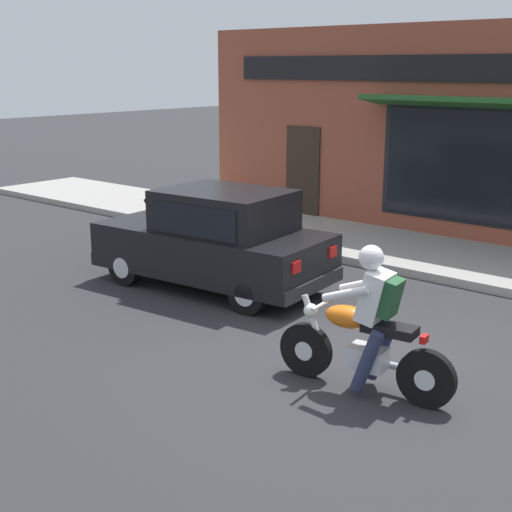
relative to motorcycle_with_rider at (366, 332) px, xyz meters
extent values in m
plane|color=#2B2B2D|center=(0.65, 0.39, -0.68)|extent=(80.00, 80.00, 0.00)
cube|color=#9E9B93|center=(5.44, 3.39, -0.61)|extent=(2.60, 22.00, 0.14)
cube|color=brown|center=(6.99, 2.64, 1.42)|extent=(0.50, 11.40, 4.20)
cube|color=black|center=(6.72, 1.22, 0.87)|extent=(0.04, 4.79, 2.10)
cube|color=black|center=(6.74, 1.22, 0.87)|extent=(0.02, 5.02, 2.20)
cube|color=#2D2319|center=(6.72, 5.78, 0.37)|extent=(0.04, 0.90, 2.10)
cube|color=#235623|center=(6.39, 1.22, 2.07)|extent=(0.81, 5.47, 0.24)
cube|color=black|center=(6.71, 2.64, 2.67)|extent=(0.06, 9.69, 0.50)
cylinder|color=black|center=(-0.09, 0.72, -0.37)|extent=(0.17, 0.63, 0.62)
cylinder|color=silver|center=(-0.09, 0.72, -0.37)|extent=(0.15, 0.23, 0.22)
cylinder|color=black|center=(0.08, -0.67, -0.37)|extent=(0.17, 0.63, 0.62)
cylinder|color=silver|center=(0.08, -0.67, -0.37)|extent=(0.15, 0.23, 0.22)
cube|color=silver|center=(0.00, -0.03, -0.29)|extent=(0.33, 0.43, 0.24)
ellipsoid|color=orange|center=(-0.03, 0.22, 0.12)|extent=(0.36, 0.55, 0.24)
cube|color=black|center=(0.03, -0.26, 0.08)|extent=(0.33, 0.59, 0.10)
cylinder|color=silver|center=(-0.08, 0.62, -0.05)|extent=(0.11, 0.33, 0.68)
cylinder|color=silver|center=(-0.06, 0.50, 0.23)|extent=(0.56, 0.11, 0.04)
sphere|color=silver|center=(-0.08, 0.67, 0.11)|extent=(0.16, 0.16, 0.16)
cylinder|color=silver|center=(0.21, -0.41, -0.39)|extent=(0.15, 0.56, 0.08)
cube|color=red|center=(0.07, -0.62, 0.05)|extent=(0.13, 0.07, 0.08)
cylinder|color=#282D4C|center=(-0.17, -0.12, -0.25)|extent=(0.18, 0.36, 0.71)
cylinder|color=#282D4C|center=(0.19, -0.08, -0.25)|extent=(0.18, 0.36, 0.71)
cube|color=silver|center=(0.01, -0.08, 0.40)|extent=(0.38, 0.37, 0.57)
cylinder|color=silver|center=(-0.22, 0.14, 0.44)|extent=(0.15, 0.53, 0.26)
cylinder|color=silver|center=(0.18, 0.18, 0.44)|extent=(0.15, 0.53, 0.26)
sphere|color=silver|center=(0.00, -0.02, 0.81)|extent=(0.26, 0.26, 0.26)
cube|color=#1E4728|center=(0.03, -0.24, 0.42)|extent=(0.31, 0.27, 0.42)
cylinder|color=black|center=(0.86, 4.96, -0.38)|extent=(0.23, 0.61, 0.60)
cylinder|color=silver|center=(0.86, 4.96, -0.38)|extent=(0.23, 0.35, 0.33)
cylinder|color=black|center=(2.30, 5.08, -0.38)|extent=(0.23, 0.61, 0.60)
cylinder|color=silver|center=(2.30, 5.08, -0.38)|extent=(0.23, 0.35, 0.33)
cylinder|color=black|center=(1.07, 2.57, -0.38)|extent=(0.23, 0.61, 0.60)
cylinder|color=silver|center=(1.07, 2.57, -0.38)|extent=(0.23, 0.35, 0.33)
cylinder|color=black|center=(2.51, 2.69, -0.38)|extent=(0.23, 0.61, 0.60)
cylinder|color=silver|center=(2.51, 2.69, -0.38)|extent=(0.23, 0.35, 0.33)
cube|color=black|center=(1.69, 3.83, -0.08)|extent=(1.95, 3.83, 0.70)
cube|color=black|center=(1.71, 3.58, 0.56)|extent=(1.60, 2.02, 0.66)
cube|color=black|center=(1.63, 4.44, 0.51)|extent=(1.35, 0.46, 0.51)
cube|color=black|center=(0.98, 3.52, 0.54)|extent=(0.16, 1.52, 0.46)
cube|color=black|center=(2.43, 3.64, 0.54)|extent=(0.16, 1.52, 0.46)
cube|color=silver|center=(1.02, 5.64, 0.04)|extent=(0.24, 0.06, 0.14)
cube|color=red|center=(1.34, 1.93, 0.06)|extent=(0.20, 0.06, 0.16)
cube|color=silver|center=(2.03, 5.72, 0.04)|extent=(0.24, 0.06, 0.14)
cube|color=red|center=(2.35, 2.02, 0.06)|extent=(0.20, 0.06, 0.16)
cube|color=#28282B|center=(1.53, 5.65, -0.33)|extent=(1.61, 0.26, 0.20)
cube|color=#28282B|center=(1.84, 2.00, -0.33)|extent=(1.61, 0.26, 0.20)
cube|color=black|center=(6.14, 7.49, -0.52)|extent=(0.36, 0.36, 0.04)
cone|color=orange|center=(6.14, 7.49, -0.22)|extent=(0.28, 0.28, 0.56)
cylinder|color=white|center=(6.14, 7.49, -0.20)|extent=(0.20, 0.20, 0.08)
camera|label=1|loc=(-6.15, -3.63, 2.70)|focal=50.00mm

